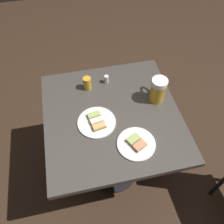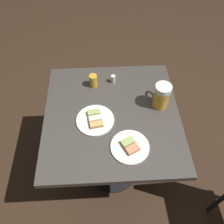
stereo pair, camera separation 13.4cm
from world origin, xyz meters
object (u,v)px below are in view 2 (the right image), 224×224
(beer_mug, at_px, (161,96))
(plate_far, at_px, (130,147))
(salt_shaker, at_px, (113,79))
(plate_near, at_px, (95,120))
(beer_glass_small, at_px, (93,81))

(beer_mug, bearing_deg, plate_far, 53.87)
(salt_shaker, bearing_deg, plate_near, 68.49)
(beer_glass_small, xyz_separation_m, salt_shaker, (-0.13, -0.02, -0.02))
(plate_near, distance_m, salt_shaker, 0.32)
(beer_mug, relative_size, salt_shaker, 2.99)
(plate_near, relative_size, beer_glass_small, 2.55)
(plate_near, distance_m, beer_glass_small, 0.28)
(beer_mug, xyz_separation_m, salt_shaker, (0.27, -0.20, -0.05))
(plate_far, xyz_separation_m, beer_mug, (-0.20, -0.28, 0.07))
(plate_far, distance_m, beer_mug, 0.35)
(salt_shaker, bearing_deg, beer_mug, 142.75)
(beer_mug, bearing_deg, beer_glass_small, -24.35)
(plate_far, xyz_separation_m, beer_glass_small, (0.19, -0.46, 0.03))
(plate_far, relative_size, salt_shaker, 3.82)
(plate_near, bearing_deg, plate_far, 134.79)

